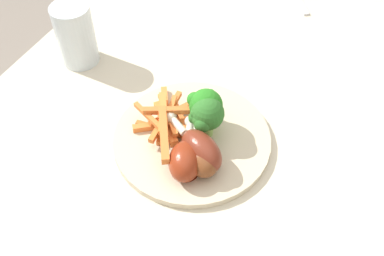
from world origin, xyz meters
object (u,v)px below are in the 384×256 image
Objects in this scene: dinner_plate at (192,139)px; water_glass at (76,35)px; broccoli_floret_middle at (205,116)px; chicken_drumstick_far at (187,159)px; chicken_drumstick_near at (199,149)px; chicken_drumstick_extra at (202,153)px; broccoli_floret_front at (205,105)px; dining_table at (212,161)px; carrot_fries_pile at (166,119)px.

water_glass is (0.09, 0.27, 0.05)m from dinner_plate.
chicken_drumstick_far is (-0.07, -0.00, -0.02)m from broccoli_floret_middle.
chicken_drumstick_far is at bearing -117.01° from water_glass.
chicken_drumstick_extra is (-0.00, -0.01, -0.00)m from chicken_drumstick_near.
chicken_drumstick_near reaches higher than chicken_drumstick_far.
chicken_drumstick_extra is (-0.07, -0.03, -0.02)m from broccoli_floret_front.
dining_table is 9.57× the size of chicken_drumstick_near.
broccoli_floret_front is at bearing 17.66° from chicken_drumstick_near.
water_glass is at bearing 74.61° from broccoli_floret_middle.
chicken_drumstick_extra reaches higher than carrot_fries_pile.
water_glass is at bearing 81.14° from dining_table.
chicken_drumstick_near is at bearing -173.06° from dining_table.
chicken_drumstick_far is at bearing -179.67° from dining_table.
dinner_plate reaches higher than dining_table.
broccoli_floret_middle is 0.58× the size of chicken_drumstick_far.
chicken_drumstick_near is 1.11× the size of water_glass.
broccoli_floret_middle is at bearing -157.61° from broccoli_floret_front.
chicken_drumstick_near is 0.02m from chicken_drumstick_far.
chicken_drumstick_extra is (-0.04, -0.08, 0.00)m from carrot_fries_pile.
carrot_fries_pile reaches higher than dining_table.
water_glass is at bearing 67.30° from chicken_drumstick_near.
dinner_plate is at bearing 39.15° from chicken_drumstick_near.
water_glass is at bearing 67.13° from chicken_drumstick_extra.
carrot_fries_pile reaches higher than dinner_plate.
dining_table is at bearing -22.28° from dinner_plate.
broccoli_floret_front is (-0.01, 0.01, 0.15)m from dining_table.
chicken_drumstick_near is at bearing -162.34° from broccoli_floret_front.
dining_table is 4.90× the size of dinner_plate.
dinner_plate is at bearing 157.72° from dining_table.
water_glass is (0.13, 0.30, 0.02)m from chicken_drumstick_extra.
chicken_drumstick_near is at bearing -140.85° from dinner_plate.
water_glass is (0.04, 0.29, 0.15)m from dining_table.
broccoli_floret_front is 0.09m from chicken_drumstick_far.
water_glass is (0.12, 0.30, 0.02)m from chicken_drumstick_near.
chicken_drumstick_extra is at bearing -138.30° from dinner_plate.
broccoli_floret_middle reaches higher than dining_table.
chicken_drumstick_far is at bearing -176.84° from broccoli_floret_middle.
chicken_drumstick_extra is at bearing -169.48° from dining_table.
chicken_drumstick_far reaches higher than chicken_drumstick_extra.
broccoli_floret_front is 0.62× the size of chicken_drumstick_extra.
chicken_drumstick_near is 0.01m from chicken_drumstick_extra.
chicken_drumstick_near is at bearing -164.40° from broccoli_floret_middle.
carrot_fries_pile is (0.00, 0.05, 0.02)m from dinner_plate.
carrot_fries_pile is (-0.01, 0.06, -0.03)m from broccoli_floret_middle.
dining_table is 0.11m from dinner_plate.
dining_table is 7.25× the size of carrot_fries_pile.
water_glass is (0.06, 0.28, 0.00)m from broccoli_floret_front.
dinner_plate is at bearing -108.45° from water_glass.
chicken_drumstick_near is (-0.03, -0.03, 0.03)m from dinner_plate.
water_glass is at bearing 77.96° from broccoli_floret_front.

